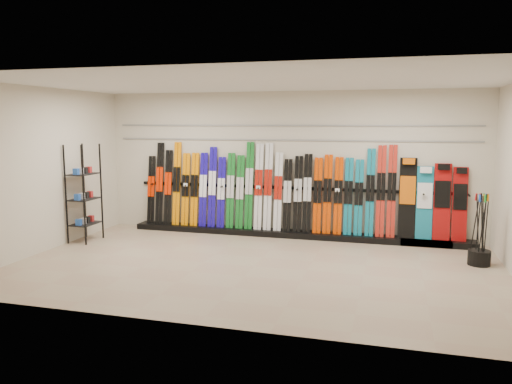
# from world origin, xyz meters

# --- Properties ---
(floor) EXTENTS (8.00, 8.00, 0.00)m
(floor) POSITION_xyz_m (0.00, 0.00, 0.00)
(floor) COLOR tan
(floor) RESTS_ON ground
(back_wall) EXTENTS (8.00, 0.00, 8.00)m
(back_wall) POSITION_xyz_m (0.00, 2.50, 1.50)
(back_wall) COLOR beige
(back_wall) RESTS_ON floor
(left_wall) EXTENTS (0.00, 5.00, 5.00)m
(left_wall) POSITION_xyz_m (-4.00, 0.00, 1.50)
(left_wall) COLOR beige
(left_wall) RESTS_ON floor
(ceiling) EXTENTS (8.00, 8.00, 0.00)m
(ceiling) POSITION_xyz_m (0.00, 0.00, 3.00)
(ceiling) COLOR silver
(ceiling) RESTS_ON back_wall
(ski_rack_base) EXTENTS (8.00, 0.40, 0.12)m
(ski_rack_base) POSITION_xyz_m (0.22, 2.28, 0.06)
(ski_rack_base) COLOR black
(ski_rack_base) RESTS_ON floor
(skis) EXTENTS (5.37, 0.25, 1.83)m
(skis) POSITION_xyz_m (-0.45, 2.34, 0.94)
(skis) COLOR black
(skis) RESTS_ON ski_rack_base
(snowboards) EXTENTS (1.26, 0.24, 1.56)m
(snowboards) POSITION_xyz_m (2.90, 2.35, 0.85)
(snowboards) COLOR black
(snowboards) RESTS_ON ski_rack_base
(accessory_rack) EXTENTS (0.40, 0.60, 1.94)m
(accessory_rack) POSITION_xyz_m (-3.75, 0.83, 0.97)
(accessory_rack) COLOR black
(accessory_rack) RESTS_ON floor
(pole_bin) EXTENTS (0.36, 0.36, 0.25)m
(pole_bin) POSITION_xyz_m (3.60, 1.08, 0.12)
(pole_bin) COLOR black
(pole_bin) RESTS_ON floor
(ski_poles) EXTENTS (0.25, 0.31, 1.18)m
(ski_poles) POSITION_xyz_m (3.60, 1.08, 0.61)
(ski_poles) COLOR black
(ski_poles) RESTS_ON pole_bin
(slatwall_rail_0) EXTENTS (7.60, 0.02, 0.03)m
(slatwall_rail_0) POSITION_xyz_m (0.00, 2.48, 2.00)
(slatwall_rail_0) COLOR gray
(slatwall_rail_0) RESTS_ON back_wall
(slatwall_rail_1) EXTENTS (7.60, 0.02, 0.03)m
(slatwall_rail_1) POSITION_xyz_m (0.00, 2.48, 2.30)
(slatwall_rail_1) COLOR gray
(slatwall_rail_1) RESTS_ON back_wall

